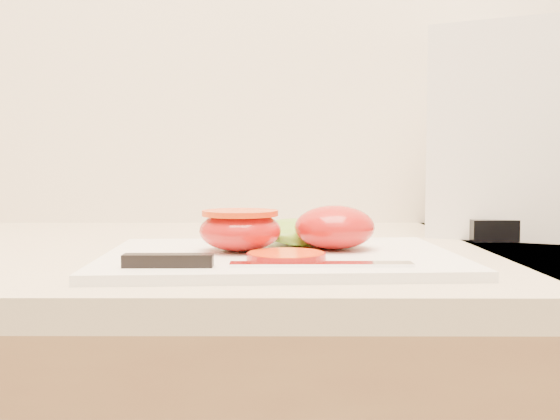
{
  "coord_description": "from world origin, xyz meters",
  "views": [
    {
      "loc": [
        -0.08,
        0.87,
        1.03
      ],
      "look_at": [
        -0.08,
        1.55,
        0.99
      ],
      "focal_mm": 40.0,
      "sensor_mm": 36.0,
      "label": 1
    }
  ],
  "objects": [
    {
      "name": "appliance",
      "position": [
        0.27,
        1.83,
        1.08
      ],
      "size": [
        0.29,
        0.31,
        0.3
      ],
      "primitive_type": "cube",
      "rotation": [
        0.0,
        0.0,
        -0.44
      ],
      "color": "silver",
      "rests_on": "counter"
    },
    {
      "name": "cutting_board",
      "position": [
        -0.08,
        1.54,
        0.94
      ],
      "size": [
        0.38,
        0.29,
        0.01
      ],
      "primitive_type": "cube",
      "rotation": [
        0.0,
        0.0,
        0.05
      ],
      "color": "white",
      "rests_on": "counter"
    },
    {
      "name": "tomato_half_dome",
      "position": [
        -0.02,
        1.56,
        0.96
      ],
      "size": [
        0.09,
        0.09,
        0.05
      ],
      "primitive_type": "ellipsoid",
      "color": "#B11C11",
      "rests_on": "cutting_board"
    },
    {
      "name": "lettuce_leaf_0",
      "position": [
        -0.05,
        1.62,
        0.95
      ],
      "size": [
        0.14,
        0.14,
        0.02
      ],
      "primitive_type": "ellipsoid",
      "rotation": [
        0.0,
        0.0,
        0.81
      ],
      "color": "#7EAB2D",
      "rests_on": "cutting_board"
    },
    {
      "name": "knife",
      "position": [
        -0.13,
        1.44,
        0.94
      ],
      "size": [
        0.27,
        0.03,
        0.01
      ],
      "rotation": [
        0.0,
        0.0,
        0.01
      ],
      "color": "silver",
      "rests_on": "cutting_board"
    },
    {
      "name": "tomato_half_cut",
      "position": [
        -0.12,
        1.55,
        0.96
      ],
      "size": [
        0.09,
        0.09,
        0.04
      ],
      "color": "#B11C11",
      "rests_on": "cutting_board"
    },
    {
      "name": "tomato_slice_0",
      "position": [
        -0.07,
        1.49,
        0.94
      ],
      "size": [
        0.08,
        0.08,
        0.01
      ],
      "primitive_type": "cylinder",
      "color": "#DB4F13",
      "rests_on": "cutting_board"
    }
  ]
}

